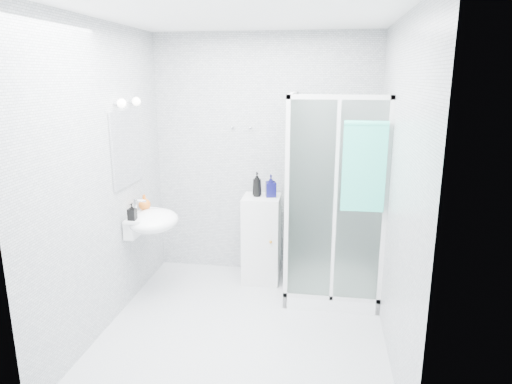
% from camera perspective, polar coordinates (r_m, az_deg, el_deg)
% --- Properties ---
extents(room, '(2.40, 2.60, 2.60)m').
position_cam_1_polar(room, '(3.69, -1.59, 0.97)').
color(room, '#B9BEC0').
rests_on(room, ground).
extents(shower_enclosure, '(0.90, 0.95, 2.00)m').
position_cam_1_polar(shower_enclosure, '(4.62, 8.47, -7.49)').
color(shower_enclosure, white).
rests_on(shower_enclosure, ground).
extents(wall_basin, '(0.46, 0.56, 0.35)m').
position_cam_1_polar(wall_basin, '(4.51, -12.95, -3.56)').
color(wall_basin, white).
rests_on(wall_basin, ground).
extents(mirror, '(0.02, 0.60, 0.70)m').
position_cam_1_polar(mirror, '(4.43, -15.85, 5.30)').
color(mirror, white).
rests_on(mirror, room).
extents(vanity_lights, '(0.10, 0.40, 0.08)m').
position_cam_1_polar(vanity_lights, '(4.37, -15.63, 10.75)').
color(vanity_lights, silver).
rests_on(vanity_lights, room).
extents(wall_hooks, '(0.23, 0.06, 0.03)m').
position_cam_1_polar(wall_hooks, '(4.90, -1.88, 8.05)').
color(wall_hooks, silver).
rests_on(wall_hooks, room).
extents(storage_cabinet, '(0.39, 0.42, 0.93)m').
position_cam_1_polar(storage_cabinet, '(4.88, 0.68, -5.89)').
color(storage_cabinet, silver).
rests_on(storage_cabinet, ground).
extents(hand_towel, '(0.37, 0.05, 0.78)m').
position_cam_1_polar(hand_towel, '(3.98, 13.37, 3.33)').
color(hand_towel, '#35C9AC').
rests_on(hand_towel, shower_enclosure).
extents(shampoo_bottle_a, '(0.13, 0.13, 0.25)m').
position_cam_1_polar(shampoo_bottle_a, '(4.73, 0.12, 0.97)').
color(shampoo_bottle_a, black).
rests_on(shampoo_bottle_a, storage_cabinet).
extents(shampoo_bottle_b, '(0.13, 0.13, 0.23)m').
position_cam_1_polar(shampoo_bottle_b, '(4.72, 1.87, 0.78)').
color(shampoo_bottle_b, '#0C0B44').
rests_on(shampoo_bottle_b, storage_cabinet).
extents(soap_dispenser_orange, '(0.12, 0.12, 0.15)m').
position_cam_1_polar(soap_dispenser_orange, '(4.65, -13.78, -1.25)').
color(soap_dispenser_orange, '#C96017').
rests_on(soap_dispenser_orange, wall_basin).
extents(soap_dispenser_black, '(0.07, 0.07, 0.16)m').
position_cam_1_polar(soap_dispenser_black, '(4.34, -15.24, -2.40)').
color(soap_dispenser_black, black).
rests_on(soap_dispenser_black, wall_basin).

